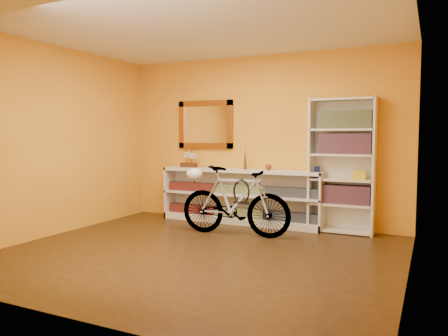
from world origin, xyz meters
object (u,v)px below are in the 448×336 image
at_px(console_unit, 240,196).
at_px(helmet, 194,174).
at_px(bicycle, 235,201).
at_px(bookcase, 342,166).

relative_size(console_unit, helmet, 11.27).
relative_size(bicycle, helmet, 6.94).
bearing_deg(helmet, bicycle, 3.80).
height_order(bicycle, helmet, bicycle).
height_order(console_unit, bicycle, bicycle).
relative_size(console_unit, bookcase, 1.37).
bearing_deg(bookcase, bicycle, -146.95).
relative_size(console_unit, bicycle, 1.63).
bearing_deg(helmet, bookcase, 24.75).
height_order(console_unit, bookcase, bookcase).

